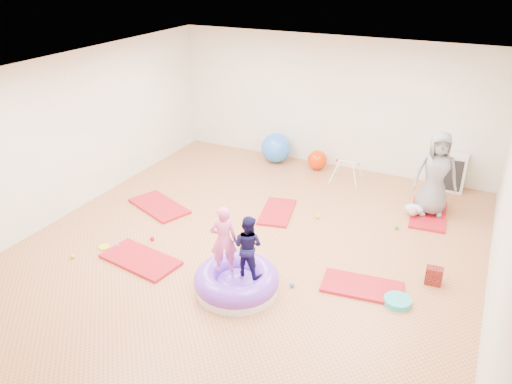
% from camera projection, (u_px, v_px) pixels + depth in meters
% --- Properties ---
extents(room, '(7.01, 8.01, 2.81)m').
position_uv_depth(room, '(247.00, 170.00, 7.38)').
color(room, '#AE7B5B').
rests_on(room, ground).
extents(gym_mat_front_left, '(1.30, 0.79, 0.05)m').
position_uv_depth(gym_mat_front_left, '(140.00, 260.00, 7.69)').
color(gym_mat_front_left, '#AC2316').
rests_on(gym_mat_front_left, ground).
extents(gym_mat_mid_left, '(1.36, 1.02, 0.05)m').
position_uv_depth(gym_mat_mid_left, '(159.00, 206.00, 9.30)').
color(gym_mat_mid_left, '#AC2316').
rests_on(gym_mat_mid_left, ground).
extents(gym_mat_center_back, '(0.74, 1.15, 0.04)m').
position_uv_depth(gym_mat_center_back, '(277.00, 212.00, 9.10)').
color(gym_mat_center_back, '#AC2316').
rests_on(gym_mat_center_back, ground).
extents(gym_mat_right, '(1.19, 0.70, 0.05)m').
position_uv_depth(gym_mat_right, '(362.00, 287.00, 7.07)').
color(gym_mat_right, '#AC2316').
rests_on(gym_mat_right, ground).
extents(gym_mat_rear_right, '(0.71, 1.26, 0.05)m').
position_uv_depth(gym_mat_rear_right, '(428.00, 214.00, 9.01)').
color(gym_mat_rear_right, '#AC2316').
rests_on(gym_mat_rear_right, ground).
extents(inflatable_cushion, '(1.20, 1.20, 0.38)m').
position_uv_depth(inflatable_cushion, '(237.00, 282.00, 6.98)').
color(inflatable_cushion, white).
rests_on(inflatable_cushion, ground).
extents(child_pink, '(0.44, 0.40, 1.00)m').
position_uv_depth(child_pink, '(223.00, 237.00, 6.72)').
color(child_pink, '#E35A9C').
rests_on(child_pink, inflatable_cushion).
extents(child_navy, '(0.46, 0.37, 0.90)m').
position_uv_depth(child_navy, '(248.00, 243.00, 6.67)').
color(child_navy, '#100D35').
rests_on(child_navy, inflatable_cushion).
extents(adult_caregiver, '(0.85, 0.68, 1.53)m').
position_uv_depth(adult_caregiver, '(436.00, 174.00, 8.70)').
color(adult_caregiver, slate).
rests_on(adult_caregiver, gym_mat_rear_right).
extents(infant, '(0.33, 0.34, 0.20)m').
position_uv_depth(infant, '(414.00, 210.00, 8.91)').
color(infant, '#A2C6D2').
rests_on(infant, gym_mat_rear_right).
extents(ball_pit_balls, '(4.43, 3.19, 0.07)m').
position_uv_depth(ball_pit_balls, '(228.00, 248.00, 7.96)').
color(ball_pit_balls, blue).
rests_on(ball_pit_balls, ground).
extents(exercise_ball_blue, '(0.66, 0.66, 0.66)m').
position_uv_depth(exercise_ball_blue, '(276.00, 148.00, 11.19)').
color(exercise_ball_blue, blue).
rests_on(exercise_ball_blue, ground).
extents(exercise_ball_orange, '(0.43, 0.43, 0.43)m').
position_uv_depth(exercise_ball_orange, '(317.00, 160.00, 10.85)').
color(exercise_ball_orange, red).
rests_on(exercise_ball_orange, ground).
extents(infant_play_gym, '(0.60, 0.57, 0.46)m').
position_uv_depth(infant_play_gym, '(347.00, 168.00, 10.21)').
color(infant_play_gym, silver).
rests_on(infant_play_gym, ground).
extents(cube_shelf, '(0.74, 0.37, 0.74)m').
position_uv_depth(cube_shelf, '(446.00, 171.00, 9.91)').
color(cube_shelf, silver).
rests_on(cube_shelf, ground).
extents(balance_disc, '(0.37, 0.37, 0.08)m').
position_uv_depth(balance_disc, '(398.00, 301.00, 6.75)').
color(balance_disc, '#27ABAF').
rests_on(balance_disc, ground).
extents(backpack, '(0.24, 0.16, 0.27)m').
position_uv_depth(backpack, '(434.00, 276.00, 7.12)').
color(backpack, '#B4281D').
rests_on(backpack, ground).
extents(yellow_toy, '(0.18, 0.18, 0.03)m').
position_uv_depth(yellow_toy, '(104.00, 247.00, 8.03)').
color(yellow_toy, yellow).
rests_on(yellow_toy, ground).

